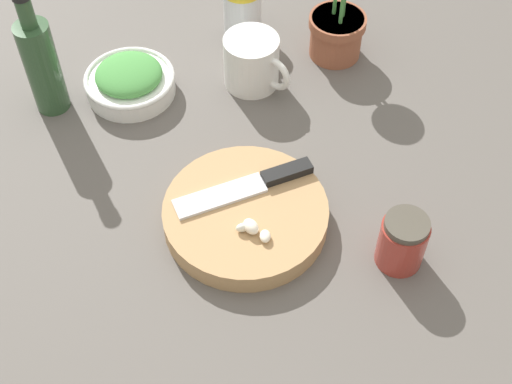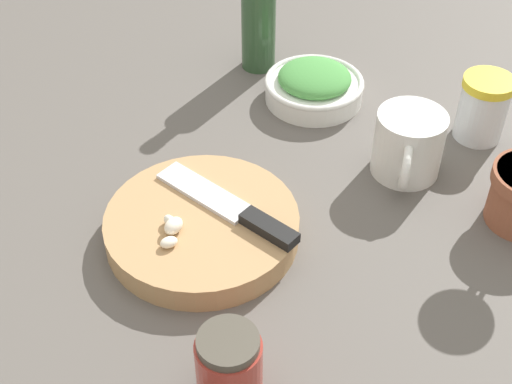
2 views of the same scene
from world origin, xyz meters
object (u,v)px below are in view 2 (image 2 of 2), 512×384
Objects in this scene: garlic_cloves at (172,229)px; herb_bowl at (314,85)px; oil_bottle at (259,16)px; spice_jar at (483,108)px; honey_jar at (229,367)px; coffee_mug at (408,145)px; chef_knife at (235,209)px; cutting_board at (202,227)px.

herb_bowl is at bearing -175.83° from garlic_cloves.
spice_jar is at bearing 93.16° from oil_bottle.
honey_jar reaches higher than herb_bowl.
coffee_mug reaches higher than honey_jar.
oil_bottle is (-0.32, -0.18, 0.05)m from chef_knife.
spice_jar reaches higher than herb_bowl.
cutting_board is 0.32m from herb_bowl.
herb_bowl is 0.50m from honey_jar.
honey_jar reaches higher than garlic_cloves.
coffee_mug is (-0.28, 0.15, 0.00)m from garlic_cloves.
cutting_board is 1.57× the size of herb_bowl.
oil_bottle is (-0.50, -0.30, 0.05)m from honey_jar.
spice_jar reaches higher than cutting_board.
chef_knife is 1.40× the size of herb_bowl.
garlic_cloves is 0.45m from spice_jar.
oil_bottle is (-0.11, -0.30, 0.04)m from coffee_mug.
oil_bottle is at bearing -155.91° from cutting_board.
herb_bowl is at bearing 18.71° from chef_knife.
herb_bowl is 0.20m from coffee_mug.
garlic_cloves is 0.56× the size of honey_jar.
honey_jar is (0.18, 0.12, 0.00)m from chef_knife.
chef_knife is 2.46× the size of honey_jar.
coffee_mug is 0.55× the size of oil_bottle.
spice_jar is at bearing 102.59° from herb_bowl.
garlic_cloves is 0.39× the size of coffee_mug.
spice_jar is 1.11× the size of honey_jar.
garlic_cloves is 0.41m from oil_bottle.
chef_knife is 2.22× the size of spice_jar.
oil_bottle reaches higher than honey_jar.
chef_knife is at bearing 29.71° from oil_bottle.
coffee_mug is (-0.24, 0.14, 0.03)m from cutting_board.
honey_jar is (0.39, 0.00, -0.00)m from coffee_mug.
garlic_cloves is at bearing 4.17° from herb_bowl.
coffee_mug is at bearing 149.20° from cutting_board.
honey_jar is (0.15, 0.15, 0.02)m from cutting_board.
herb_bowl is 1.58× the size of spice_jar.
spice_jar is (-0.34, 0.17, 0.01)m from chef_knife.
oil_bottle is at bearing 35.95° from chef_knife.
honey_jar is at bearing 21.58° from herb_bowl.
herb_bowl is (-0.29, -0.06, -0.01)m from chef_knife.
coffee_mug reaches higher than herb_bowl.
chef_knife is 4.36× the size of garlic_cloves.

